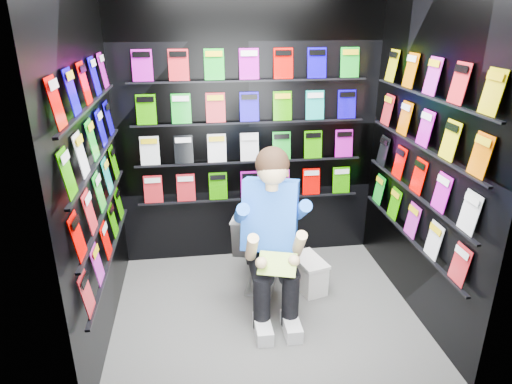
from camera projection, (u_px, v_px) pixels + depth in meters
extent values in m
plane|color=#62625F|center=(265.00, 312.00, 3.71)|extent=(2.40, 2.40, 0.00)
cube|color=black|center=(249.00, 127.00, 4.15)|extent=(2.40, 0.04, 2.60)
cube|color=black|center=(298.00, 219.00, 2.31)|extent=(2.40, 0.04, 2.60)
cube|color=black|center=(91.00, 167.00, 3.08)|extent=(0.04, 2.00, 2.60)
cube|color=black|center=(426.00, 153.00, 3.39)|extent=(0.04, 2.00, 2.60)
imported|color=silver|center=(262.00, 243.00, 4.04)|extent=(0.63, 0.84, 0.73)
cube|color=white|center=(309.00, 275.00, 3.99)|extent=(0.28, 0.39, 0.27)
cube|color=white|center=(309.00, 260.00, 3.94)|extent=(0.30, 0.41, 0.03)
cube|color=green|center=(277.00, 264.00, 3.29)|extent=(0.31, 0.24, 0.12)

